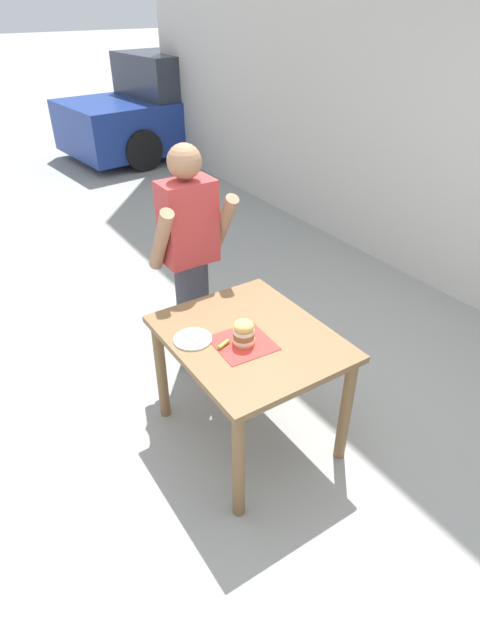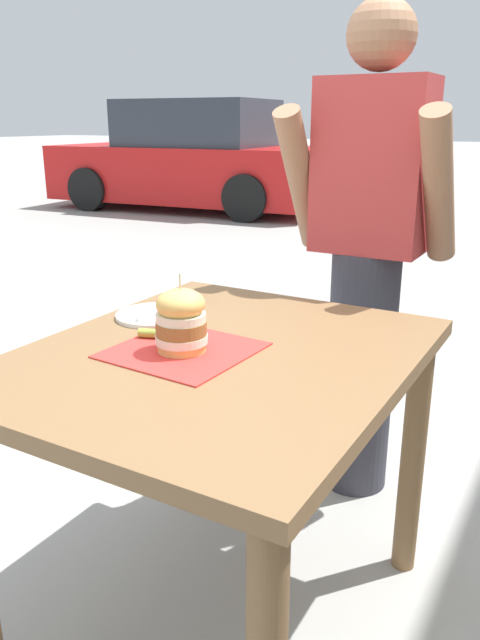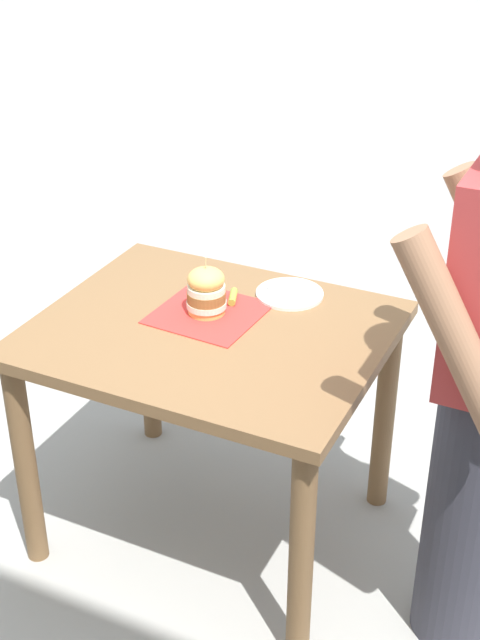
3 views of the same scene
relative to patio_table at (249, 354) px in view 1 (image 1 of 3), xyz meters
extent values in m
plane|color=#9E9E99|center=(0.00, 0.00, -0.66)|extent=(80.00, 80.00, 0.00)
cube|color=brown|center=(0.00, 0.00, 0.11)|extent=(0.87, 1.05, 0.04)
cylinder|color=brown|center=(-0.38, -0.47, -0.28)|extent=(0.07, 0.07, 0.76)
cylinder|color=brown|center=(0.38, -0.47, -0.28)|extent=(0.07, 0.07, 0.76)
cylinder|color=brown|center=(-0.38, 0.47, -0.28)|extent=(0.07, 0.07, 0.76)
cylinder|color=brown|center=(0.38, 0.47, -0.28)|extent=(0.07, 0.07, 0.76)
cube|color=red|center=(-0.07, -0.04, 0.14)|extent=(0.33, 0.33, 0.00)
cylinder|color=#E5B25B|center=(-0.07, -0.05, 0.15)|extent=(0.12, 0.12, 0.02)
cylinder|color=silver|center=(-0.07, -0.05, 0.17)|extent=(0.13, 0.13, 0.02)
cylinder|color=brown|center=(-0.07, -0.05, 0.20)|extent=(0.12, 0.12, 0.03)
cylinder|color=silver|center=(-0.07, -0.05, 0.22)|extent=(0.12, 0.12, 0.02)
ellipsoid|color=#E5B25B|center=(-0.07, -0.05, 0.25)|extent=(0.12, 0.12, 0.07)
cylinder|color=#D1B77F|center=(-0.07, -0.05, 0.30)|extent=(0.00, 0.00, 0.05)
cylinder|color=#8EA83D|center=(-0.18, -0.01, 0.15)|extent=(0.09, 0.05, 0.02)
cylinder|color=white|center=(-0.30, 0.14, 0.14)|extent=(0.22, 0.22, 0.01)
cylinder|color=silver|center=(-0.31, 0.14, 0.15)|extent=(0.04, 0.17, 0.01)
cylinder|color=silver|center=(-0.28, 0.14, 0.15)|extent=(0.03, 0.17, 0.01)
cylinder|color=#33333D|center=(0.08, 0.85, -0.21)|extent=(0.24, 0.24, 0.90)
cube|color=#B73838|center=(0.08, 0.85, 0.52)|extent=(0.36, 0.22, 0.56)
sphere|color=#9E7051|center=(0.08, 0.85, 0.92)|extent=(0.22, 0.22, 0.22)
cylinder|color=#9E7051|center=(-0.15, 0.79, 0.47)|extent=(0.09, 0.34, 0.50)
cylinder|color=#9E7051|center=(0.31, 0.79, 0.47)|extent=(0.09, 0.34, 0.50)
cube|color=navy|center=(3.03, 6.72, -0.12)|extent=(4.35, 2.11, 0.80)
cube|color=#2D333D|center=(3.18, 6.73, 0.61)|extent=(2.25, 1.76, 0.66)
cylinder|color=black|center=(1.82, 5.78, -0.34)|extent=(0.66, 0.28, 0.64)
cylinder|color=black|center=(1.66, 7.39, -0.34)|extent=(0.66, 0.28, 0.64)
cylinder|color=black|center=(4.41, 6.04, -0.34)|extent=(0.66, 0.28, 0.64)
cylinder|color=black|center=(4.25, 7.65, -0.34)|extent=(0.66, 0.28, 0.64)
cube|color=gray|center=(8.29, 6.44, -0.12)|extent=(4.33, 2.05, 0.80)
cube|color=#2D333D|center=(8.44, 6.46, 0.61)|extent=(2.23, 1.73, 0.66)
cylinder|color=black|center=(7.06, 5.53, -0.34)|extent=(0.66, 0.27, 0.64)
cylinder|color=black|center=(6.93, 7.14, -0.34)|extent=(0.66, 0.27, 0.64)
cylinder|color=black|center=(9.66, 5.75, -0.34)|extent=(0.66, 0.27, 0.64)
cylinder|color=black|center=(9.52, 7.36, -0.34)|extent=(0.66, 0.27, 0.64)
camera|label=1|loc=(-1.33, -1.94, 1.79)|focal=28.00mm
camera|label=2|loc=(0.74, -1.20, 0.67)|focal=35.00mm
camera|label=3|loc=(2.08, 1.10, 1.48)|focal=50.00mm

